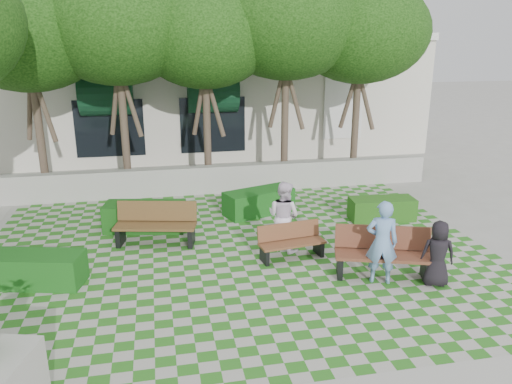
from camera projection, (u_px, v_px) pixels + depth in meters
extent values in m
plane|color=gray|center=(247.00, 275.00, 10.84)|extent=(90.00, 90.00, 0.00)
plane|color=#2B721E|center=(240.00, 256.00, 11.78)|extent=(12.00, 12.00, 0.00)
cube|color=#9E9B93|center=(213.00, 179.00, 16.52)|extent=(15.00, 0.36, 0.90)
cube|color=#592F1E|center=(383.00, 256.00, 10.58)|extent=(2.12, 1.21, 0.07)
cube|color=#592F1E|center=(383.00, 237.00, 10.77)|extent=(1.98, 0.76, 0.51)
cube|color=black|center=(340.00, 265.00, 10.75)|extent=(0.28, 0.57, 0.50)
cube|color=black|center=(426.00, 269.00, 10.56)|extent=(0.28, 0.57, 0.50)
cube|color=brown|center=(292.00, 243.00, 11.53)|extent=(1.60, 0.69, 0.05)
cube|color=brown|center=(289.00, 231.00, 11.66)|extent=(1.55, 0.33, 0.39)
cube|color=black|center=(264.00, 255.00, 11.36)|extent=(0.15, 0.44, 0.38)
cube|color=black|center=(319.00, 247.00, 11.81)|extent=(0.15, 0.44, 0.38)
cube|color=#52381C|center=(155.00, 226.00, 12.28)|extent=(2.07, 1.02, 0.07)
cube|color=#52381C|center=(157.00, 211.00, 12.47)|extent=(1.97, 0.57, 0.50)
cube|color=black|center=(121.00, 235.00, 12.37)|extent=(0.23, 0.56, 0.49)
cube|color=black|center=(191.00, 236.00, 12.34)|extent=(0.23, 0.56, 0.49)
cube|color=#1E4E14|center=(382.00, 209.00, 14.06)|extent=(1.85, 0.86, 0.63)
cube|color=#134A16|center=(259.00, 202.00, 14.55)|extent=(2.18, 1.45, 0.71)
cube|color=#134512|center=(145.00, 217.00, 13.30)|extent=(2.22, 1.22, 0.74)
cube|color=#144C15|center=(36.00, 269.00, 10.33)|extent=(2.06, 1.21, 0.68)
imported|color=#6F96CC|center=(382.00, 242.00, 10.27)|extent=(0.76, 0.62, 1.80)
imported|color=black|center=(438.00, 254.00, 10.20)|extent=(0.79, 0.64, 1.40)
imported|color=white|center=(284.00, 216.00, 11.90)|extent=(1.04, 1.05, 1.72)
cylinder|color=#47382B|center=(40.00, 137.00, 16.37)|extent=(0.26, 0.26, 3.64)
ellipsoid|color=#1E4C11|center=(27.00, 33.00, 15.42)|extent=(4.80, 4.80, 3.60)
cylinder|color=#47382B|center=(125.00, 132.00, 16.87)|extent=(0.26, 0.26, 3.81)
ellipsoid|color=#1E4C11|center=(116.00, 26.00, 15.86)|extent=(5.00, 5.00, 3.75)
cylinder|color=#47382B|center=(207.00, 132.00, 17.43)|extent=(0.26, 0.26, 3.58)
ellipsoid|color=#1E4C11|center=(204.00, 36.00, 16.49)|extent=(4.60, 4.60, 3.45)
cylinder|color=#47382B|center=(285.00, 124.00, 17.92)|extent=(0.26, 0.26, 3.92)
ellipsoid|color=#1E4C11|center=(286.00, 22.00, 16.89)|extent=(5.20, 5.20, 3.90)
cylinder|color=#47382B|center=(355.00, 125.00, 18.47)|extent=(0.26, 0.26, 3.70)
ellipsoid|color=#1E4C11|center=(361.00, 32.00, 17.49)|extent=(4.80, 4.80, 3.60)
cube|color=beige|center=(213.00, 92.00, 23.60)|extent=(18.00, 8.00, 5.00)
cube|color=white|center=(223.00, 36.00, 19.11)|extent=(18.00, 0.30, 0.30)
cube|color=black|center=(343.00, 106.00, 20.87)|extent=(1.40, 0.10, 2.40)
cylinder|color=#0F371F|center=(106.00, 92.00, 18.82)|extent=(3.00, 1.80, 1.80)
cube|color=black|center=(110.00, 128.00, 19.24)|extent=(2.60, 0.08, 2.20)
cylinder|color=#0F371F|center=(212.00, 89.00, 19.59)|extent=(3.00, 1.80, 1.80)
cube|color=black|center=(213.00, 125.00, 20.00)|extent=(2.60, 0.08, 2.20)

